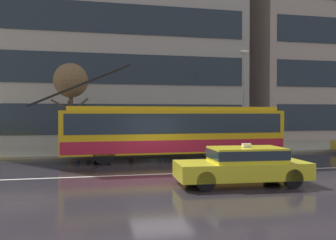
{
  "coord_description": "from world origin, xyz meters",
  "views": [
    {
      "loc": [
        -3.06,
        -15.27,
        2.4
      ],
      "look_at": [
        1.19,
        3.96,
        2.04
      ],
      "focal_mm": 39.01,
      "sensor_mm": 36.0,
      "label": 1
    }
  ],
  "objects_px": {
    "pedestrian_at_shelter": "(222,124)",
    "bus_shelter": "(128,120)",
    "pedestrian_approaching_curb": "(79,124)",
    "pedestrian_waiting_by_pole": "(88,135)",
    "taxi_oncoming_near": "(243,164)",
    "street_lamp": "(244,90)",
    "street_tree_bare": "(71,82)",
    "trolleybus": "(174,130)",
    "pedestrian_walking_past": "(132,125)"
  },
  "relations": [
    {
      "from": "pedestrian_approaching_curb",
      "to": "pedestrian_walking_past",
      "type": "xyz_separation_m",
      "value": [
        3.19,
        0.88,
        -0.09
      ]
    },
    {
      "from": "trolleybus",
      "to": "pedestrian_waiting_by_pole",
      "type": "distance_m",
      "value": 5.84
    },
    {
      "from": "taxi_oncoming_near",
      "to": "street_lamp",
      "type": "height_order",
      "value": "street_lamp"
    },
    {
      "from": "bus_shelter",
      "to": "street_lamp",
      "type": "height_order",
      "value": "street_lamp"
    },
    {
      "from": "street_lamp",
      "to": "street_tree_bare",
      "type": "xyz_separation_m",
      "value": [
        -10.52,
        1.79,
        0.5
      ]
    },
    {
      "from": "pedestrian_at_shelter",
      "to": "pedestrian_walking_past",
      "type": "height_order",
      "value": "pedestrian_at_shelter"
    },
    {
      "from": "trolleybus",
      "to": "pedestrian_waiting_by_pole",
      "type": "xyz_separation_m",
      "value": [
        -4.34,
        3.88,
        -0.42
      ]
    },
    {
      "from": "bus_shelter",
      "to": "pedestrian_approaching_curb",
      "type": "relative_size",
      "value": 2.05
    },
    {
      "from": "pedestrian_approaching_curb",
      "to": "street_lamp",
      "type": "xyz_separation_m",
      "value": [
        10.03,
        -0.42,
        2.04
      ]
    },
    {
      "from": "pedestrian_waiting_by_pole",
      "to": "street_tree_bare",
      "type": "xyz_separation_m",
      "value": [
        -1.02,
        0.56,
        3.24
      ]
    },
    {
      "from": "pedestrian_at_shelter",
      "to": "bus_shelter",
      "type": "bearing_deg",
      "value": -172.64
    },
    {
      "from": "taxi_oncoming_near",
      "to": "pedestrian_waiting_by_pole",
      "type": "relative_size",
      "value": 2.77
    },
    {
      "from": "bus_shelter",
      "to": "street_lamp",
      "type": "relative_size",
      "value": 0.67
    },
    {
      "from": "trolleybus",
      "to": "pedestrian_waiting_by_pole",
      "type": "relative_size",
      "value": 7.98
    },
    {
      "from": "taxi_oncoming_near",
      "to": "pedestrian_approaching_curb",
      "type": "bearing_deg",
      "value": 118.86
    },
    {
      "from": "pedestrian_approaching_curb",
      "to": "pedestrian_walking_past",
      "type": "height_order",
      "value": "pedestrian_approaching_curb"
    },
    {
      "from": "bus_shelter",
      "to": "pedestrian_approaching_curb",
      "type": "bearing_deg",
      "value": -167.65
    },
    {
      "from": "bus_shelter",
      "to": "pedestrian_at_shelter",
      "type": "height_order",
      "value": "bus_shelter"
    },
    {
      "from": "street_lamp",
      "to": "pedestrian_waiting_by_pole",
      "type": "bearing_deg",
      "value": 172.6
    },
    {
      "from": "taxi_oncoming_near",
      "to": "pedestrian_approaching_curb",
      "type": "height_order",
      "value": "pedestrian_approaching_curb"
    },
    {
      "from": "pedestrian_approaching_curb",
      "to": "pedestrian_waiting_by_pole",
      "type": "bearing_deg",
      "value": 56.86
    },
    {
      "from": "taxi_oncoming_near",
      "to": "pedestrian_walking_past",
      "type": "xyz_separation_m",
      "value": [
        -2.41,
        11.05,
        1.0
      ]
    },
    {
      "from": "bus_shelter",
      "to": "pedestrian_walking_past",
      "type": "bearing_deg",
      "value": 42.06
    },
    {
      "from": "pedestrian_walking_past",
      "to": "street_tree_bare",
      "type": "distance_m",
      "value": 4.55
    },
    {
      "from": "pedestrian_at_shelter",
      "to": "street_lamp",
      "type": "height_order",
      "value": "street_lamp"
    },
    {
      "from": "pedestrian_approaching_curb",
      "to": "street_lamp",
      "type": "height_order",
      "value": "street_lamp"
    },
    {
      "from": "pedestrian_waiting_by_pole",
      "to": "street_tree_bare",
      "type": "height_order",
      "value": "street_tree_bare"
    },
    {
      "from": "street_lamp",
      "to": "pedestrian_walking_past",
      "type": "bearing_deg",
      "value": 169.21
    },
    {
      "from": "trolleybus",
      "to": "pedestrian_at_shelter",
      "type": "distance_m",
      "value": 6.31
    },
    {
      "from": "trolleybus",
      "to": "pedestrian_walking_past",
      "type": "bearing_deg",
      "value": 113.06
    },
    {
      "from": "bus_shelter",
      "to": "pedestrian_at_shelter",
      "type": "relative_size",
      "value": 2.11
    },
    {
      "from": "pedestrian_at_shelter",
      "to": "pedestrian_approaching_curb",
      "type": "bearing_deg",
      "value": -171.05
    },
    {
      "from": "taxi_oncoming_near",
      "to": "bus_shelter",
      "type": "xyz_separation_m",
      "value": [
        -2.68,
        10.81,
        1.27
      ]
    },
    {
      "from": "taxi_oncoming_near",
      "to": "street_tree_bare",
      "type": "bearing_deg",
      "value": 117.84
    },
    {
      "from": "street_lamp",
      "to": "street_tree_bare",
      "type": "bearing_deg",
      "value": 170.33
    },
    {
      "from": "pedestrian_approaching_curb",
      "to": "pedestrian_waiting_by_pole",
      "type": "distance_m",
      "value": 1.2
    },
    {
      "from": "taxi_oncoming_near",
      "to": "pedestrian_waiting_by_pole",
      "type": "bearing_deg",
      "value": 114.79
    },
    {
      "from": "street_lamp",
      "to": "bus_shelter",
      "type": "bearing_deg",
      "value": 171.52
    },
    {
      "from": "pedestrian_walking_past",
      "to": "taxi_oncoming_near",
      "type": "bearing_deg",
      "value": -77.69
    },
    {
      "from": "taxi_oncoming_near",
      "to": "pedestrian_walking_past",
      "type": "distance_m",
      "value": 11.35
    },
    {
      "from": "trolleybus",
      "to": "pedestrian_at_shelter",
      "type": "xyz_separation_m",
      "value": [
        4.39,
        4.53,
        0.19
      ]
    },
    {
      "from": "bus_shelter",
      "to": "pedestrian_at_shelter",
      "type": "distance_m",
      "value": 6.4
    },
    {
      "from": "pedestrian_walking_past",
      "to": "pedestrian_waiting_by_pole",
      "type": "xyz_separation_m",
      "value": [
        -2.66,
        -0.07,
        -0.61
      ]
    },
    {
      "from": "pedestrian_at_shelter",
      "to": "street_tree_bare",
      "type": "bearing_deg",
      "value": -179.49
    },
    {
      "from": "pedestrian_waiting_by_pole",
      "to": "bus_shelter",
      "type": "bearing_deg",
      "value": -4.14
    },
    {
      "from": "pedestrian_walking_past",
      "to": "street_lamp",
      "type": "height_order",
      "value": "street_lamp"
    },
    {
      "from": "pedestrian_waiting_by_pole",
      "to": "street_tree_bare",
      "type": "bearing_deg",
      "value": 151.35
    },
    {
      "from": "street_lamp",
      "to": "pedestrian_approaching_curb",
      "type": "bearing_deg",
      "value": 177.6
    },
    {
      "from": "pedestrian_approaching_curb",
      "to": "bus_shelter",
      "type": "bearing_deg",
      "value": 12.35
    },
    {
      "from": "street_lamp",
      "to": "pedestrian_at_shelter",
      "type": "bearing_deg",
      "value": 112.08
    }
  ]
}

